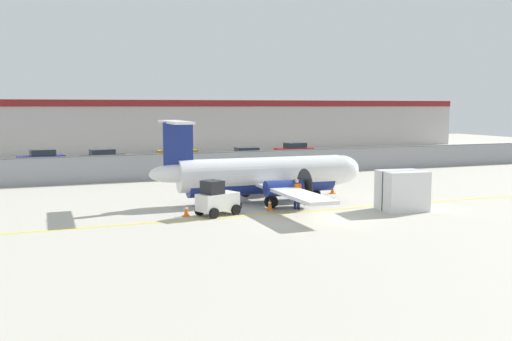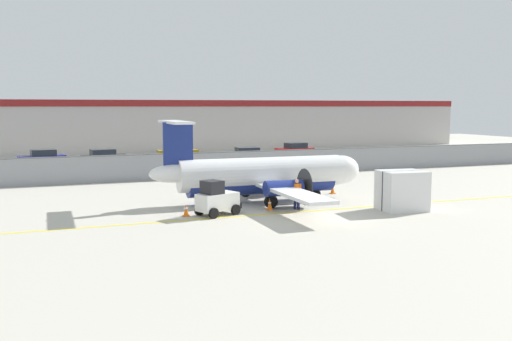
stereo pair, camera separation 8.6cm
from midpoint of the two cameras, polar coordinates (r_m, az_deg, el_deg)
ground_plane at (r=31.18m, az=4.03°, el=-4.17°), size 140.00×140.00×0.01m
perimeter_fence at (r=45.86m, az=-4.52°, el=0.64°), size 98.00×0.10×2.10m
parking_lot_strip at (r=57.02m, az=-7.84°, el=0.68°), size 98.00×17.00×0.12m
background_building at (r=74.88m, az=-11.18°, el=4.44°), size 91.00×8.10×6.50m
commuter_airplane at (r=34.28m, az=1.04°, el=-0.49°), size 13.34×16.02×4.92m
baggage_tug at (r=30.18m, az=-3.87°, el=-2.89°), size 2.57×2.04×1.88m
ground_crew_worker at (r=31.87m, az=4.18°, el=-2.21°), size 0.48×0.48×1.70m
cargo_container at (r=32.57m, az=14.47°, el=-1.95°), size 2.60×2.24×2.20m
traffic_cone_near_left at (r=30.18m, az=-6.92°, el=-3.97°), size 0.36×0.36×0.64m
traffic_cone_near_right at (r=31.66m, az=1.46°, el=-3.43°), size 0.36×0.36×0.64m
traffic_cone_far_left at (r=37.93m, az=7.74°, el=-1.84°), size 0.36×0.36×0.64m
parked_car_0 at (r=57.12m, az=-20.55°, el=1.17°), size 4.37×2.40×1.58m
parked_car_1 at (r=55.82m, az=-14.89°, el=1.26°), size 4.34×2.32×1.58m
parked_car_2 at (r=60.88m, az=-7.76°, el=1.83°), size 4.22×2.03×1.58m
parked_car_3 at (r=56.42m, az=-0.73°, el=1.53°), size 4.32×2.25×1.58m
parked_car_4 at (r=63.49m, az=3.94°, el=2.06°), size 4.36×2.37×1.58m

